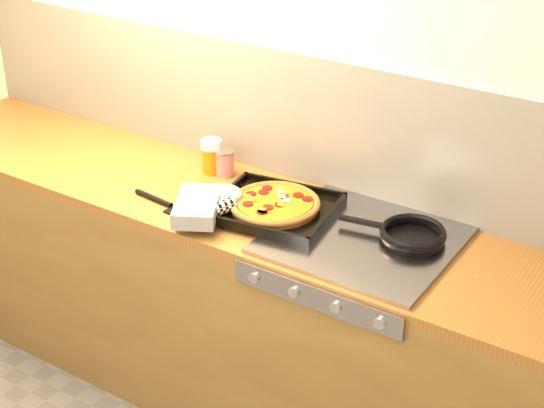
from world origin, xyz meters
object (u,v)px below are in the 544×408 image
Objects in this scene: frying_pan at (411,234)px; tomato_can at (225,163)px; pizza_on_tray at (254,205)px; juice_glass at (212,156)px.

tomato_can is (-0.82, 0.08, 0.02)m from frying_pan.
tomato_can reaches higher than pizza_on_tray.
tomato_can is 0.06m from juice_glass.
pizza_on_tray is at bearing -31.16° from juice_glass.
juice_glass reaches higher than tomato_can.
frying_pan is 0.89m from juice_glass.
frying_pan is at bearing -5.08° from juice_glass.
frying_pan is 2.86× the size of juice_glass.
juice_glass is at bearing 174.92° from frying_pan.
frying_pan is at bearing -5.75° from tomato_can.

